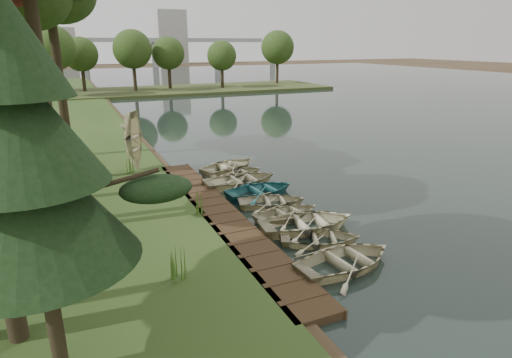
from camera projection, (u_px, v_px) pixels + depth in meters
name	position (u px, v px, depth m)	size (l,w,h in m)	color
ground	(254.00, 213.00, 18.89)	(300.00, 300.00, 0.00)	#3D2F1D
water	(426.00, 110.00, 47.94)	(130.00, 200.00, 0.05)	black
boardwalk	(220.00, 216.00, 18.22)	(1.60, 16.00, 0.30)	#352414
peninsula	(170.00, 91.00, 65.42)	(50.00, 14.00, 0.45)	#36421D
far_trees	(145.00, 48.00, 62.24)	(45.60, 5.60, 8.80)	black
bridge	(128.00, 43.00, 125.89)	(95.90, 4.00, 8.60)	#A5A5A0
building_a	(171.00, 37.00, 149.57)	(10.00, 8.00, 18.00)	#A5A5A0
building_b	(63.00, 47.00, 141.22)	(8.00, 8.00, 12.00)	#A5A5A0
rowboat_0	(347.00, 258.00, 14.09)	(2.63, 3.68, 0.76)	#C5BB8E
rowboat_1	(320.00, 236.00, 15.82)	(2.16, 3.03, 0.63)	#C5BB8E
rowboat_2	(308.00, 221.00, 16.98)	(2.80, 3.91, 0.81)	#C5BB8E
rowboat_3	(288.00, 212.00, 18.12)	(2.19, 3.06, 0.63)	#C5BB8E
rowboat_4	(272.00, 200.00, 19.48)	(2.23, 3.12, 0.65)	#C5BB8E
rowboat_5	(261.00, 188.00, 20.86)	(2.54, 3.55, 0.74)	#2C787B
rowboat_6	(241.00, 178.00, 22.28)	(2.84, 3.97, 0.82)	#C5BB8E
rowboat_7	(236.00, 171.00, 23.72)	(2.27, 3.17, 0.66)	#C5BB8E
rowboat_8	(230.00, 164.00, 24.85)	(2.72, 3.81, 0.79)	#C5BB8E
stored_rowboat	(137.00, 164.00, 24.20)	(2.39, 3.35, 0.69)	#C5BB8E
pine_tree	(27.00, 161.00, 7.85)	(3.80, 3.80, 7.87)	black
reeds_0	(179.00, 262.00, 12.97)	(0.60, 0.60, 1.10)	#3F661E
reeds_1	(195.00, 203.00, 17.82)	(0.60, 0.60, 1.05)	#3F661E
reeds_2	(104.00, 172.00, 22.14)	(0.60, 0.60, 1.04)	#3F661E
reeds_3	(129.00, 164.00, 23.56)	(0.60, 0.60, 1.04)	#3F661E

